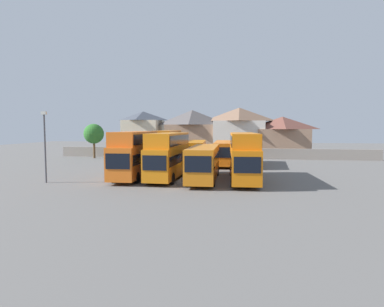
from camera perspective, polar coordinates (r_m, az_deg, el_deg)
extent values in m
plane|color=#605E5B|center=(51.44, 2.63, -1.46)|extent=(140.00, 140.00, 0.00)
cube|color=gray|center=(57.53, 3.32, 0.07)|extent=(56.00, 0.50, 1.80)
cube|color=orange|center=(35.17, -9.96, -1.12)|extent=(2.91, 10.43, 3.15)
cube|color=black|center=(30.23, -12.87, -1.35)|extent=(2.27, 0.15, 1.42)
cube|color=black|center=(35.13, -9.97, -0.50)|extent=(2.93, 9.60, 0.99)
cube|color=orange|center=(35.27, -9.89, 2.63)|extent=(2.84, 9.91, 1.43)
cube|color=black|center=(35.27, -9.89, 2.63)|extent=(2.92, 9.39, 1.00)
cylinder|color=black|center=(31.95, -9.59, -4.17)|extent=(0.34, 1.11, 1.10)
cylinder|color=black|center=(32.70, -13.58, -4.03)|extent=(0.34, 1.11, 1.10)
cylinder|color=black|center=(38.08, -6.81, -2.75)|extent=(0.34, 1.11, 1.10)
cylinder|color=black|center=(38.71, -10.22, -2.67)|extent=(0.34, 1.11, 1.10)
cube|color=orange|center=(34.13, -4.16, -1.36)|extent=(2.65, 10.19, 2.99)
cube|color=black|center=(29.21, -6.59, -1.66)|extent=(2.20, 0.11, 1.35)
cube|color=black|center=(34.10, -4.17, -0.76)|extent=(2.68, 9.37, 0.94)
cube|color=orange|center=(34.23, -4.08, 2.38)|extent=(2.59, 9.68, 1.45)
cube|color=black|center=(34.23, -4.08, 2.38)|extent=(2.67, 9.17, 1.02)
cylinder|color=black|center=(31.00, -3.49, -4.38)|extent=(0.32, 1.10, 1.10)
cylinder|color=black|center=(31.60, -7.56, -4.24)|extent=(0.32, 1.10, 1.10)
cylinder|color=black|center=(37.09, -1.24, -2.91)|extent=(0.32, 1.10, 1.10)
cylinder|color=black|center=(37.59, -4.69, -2.82)|extent=(0.32, 1.10, 1.10)
cube|color=orange|center=(33.06, 2.08, -1.45)|extent=(2.95, 11.21, 3.09)
cube|color=black|center=(27.49, 1.04, -1.88)|extent=(2.29, 0.15, 1.39)
cube|color=black|center=(33.03, 2.08, -0.81)|extent=(2.96, 10.32, 0.97)
cylinder|color=black|center=(29.74, 3.77, -4.76)|extent=(0.33, 1.11, 1.10)
cylinder|color=black|center=(29.97, -0.81, -4.68)|extent=(0.33, 1.11, 1.10)
cylinder|color=black|center=(36.56, 4.42, -3.03)|extent=(0.33, 1.11, 1.10)
cylinder|color=black|center=(36.75, 0.70, -2.98)|extent=(0.33, 1.11, 1.10)
cube|color=orange|center=(33.31, 8.99, -1.51)|extent=(3.18, 11.65, 3.04)
cube|color=black|center=(27.54, 9.63, -2.00)|extent=(2.26, 0.20, 1.37)
cube|color=black|center=(33.28, 9.00, -0.88)|extent=(3.17, 10.73, 0.96)
cube|color=orange|center=(33.44, 9.01, 2.34)|extent=(3.10, 11.07, 1.41)
cube|color=black|center=(33.44, 9.01, 2.34)|extent=(3.16, 10.50, 0.99)
cylinder|color=black|center=(30.05, 11.57, -4.75)|extent=(0.36, 1.11, 1.10)
cylinder|color=black|center=(29.90, 7.06, -4.73)|extent=(0.36, 1.11, 1.10)
cylinder|color=black|center=(37.09, 10.49, -2.99)|extent=(0.36, 1.11, 1.10)
cylinder|color=black|center=(36.97, 6.84, -2.96)|extent=(0.36, 1.11, 1.10)
cube|color=orange|center=(48.62, -4.22, 0.33)|extent=(2.93, 11.25, 2.90)
cube|color=black|center=(43.12, -5.60, 0.25)|extent=(2.15, 0.18, 1.31)
cube|color=black|center=(48.60, -4.22, 0.74)|extent=(2.93, 10.36, 0.91)
cube|color=orange|center=(48.78, -4.17, 3.04)|extent=(2.86, 10.69, 1.69)
cube|color=black|center=(48.78, -4.17, 3.04)|extent=(2.92, 10.14, 1.18)
cylinder|color=black|center=(45.14, -3.62, -1.59)|extent=(0.35, 1.11, 1.10)
cylinder|color=black|center=(45.59, -6.40, -1.55)|extent=(0.35, 1.11, 1.10)
cylinder|color=black|center=(51.93, -2.29, -0.79)|extent=(0.35, 1.11, 1.10)
cylinder|color=black|center=(52.32, -4.71, -0.77)|extent=(0.35, 1.11, 1.10)
cube|color=orange|center=(47.85, 0.65, 0.35)|extent=(3.42, 11.32, 3.03)
cube|color=black|center=(42.25, 0.13, 0.29)|extent=(2.26, 0.25, 1.36)
cube|color=black|center=(47.82, 0.65, 0.78)|extent=(3.39, 10.43, 0.95)
cylinder|color=black|center=(44.46, 1.86, -1.68)|extent=(0.38, 1.12, 1.10)
cylinder|color=black|center=(44.63, -1.17, -1.66)|extent=(0.38, 1.12, 1.10)
cylinder|color=black|center=(51.33, 2.24, -0.85)|extent=(0.38, 1.12, 1.10)
cylinder|color=black|center=(51.48, -0.39, -0.84)|extent=(0.38, 1.12, 1.10)
cube|color=orange|center=(47.58, 5.56, 0.28)|extent=(2.90, 11.94, 2.99)
cube|color=black|center=(41.62, 5.34, 0.17)|extent=(2.20, 0.15, 1.34)
cube|color=black|center=(47.56, 5.56, 0.71)|extent=(2.91, 11.00, 0.94)
cylinder|color=black|center=(44.02, 6.91, -1.77)|extent=(0.34, 1.11, 1.10)
cylinder|color=black|center=(44.09, 3.92, -1.74)|extent=(0.34, 1.11, 1.10)
cylinder|color=black|center=(51.34, 6.94, -0.88)|extent=(0.34, 1.11, 1.10)
cylinder|color=black|center=(51.40, 4.38, -0.86)|extent=(0.34, 1.11, 1.10)
cube|color=orange|center=(47.19, 9.36, 0.21)|extent=(3.43, 11.15, 3.00)
cube|color=black|center=(41.68, 8.83, 0.15)|extent=(2.28, 0.25, 1.35)
cube|color=black|center=(47.16, 9.37, 0.65)|extent=(3.40, 10.28, 0.94)
cylinder|color=black|center=(43.85, 10.58, -1.84)|extent=(0.38, 1.12, 1.10)
cylinder|color=black|center=(44.03, 7.48, -1.78)|extent=(0.38, 1.12, 1.10)
cylinder|color=black|center=(50.62, 10.97, -1.01)|extent=(0.38, 1.12, 1.10)
cylinder|color=black|center=(50.78, 8.28, -0.96)|extent=(0.38, 1.12, 1.10)
cube|color=beige|center=(69.84, -8.49, 2.91)|extent=(7.40, 6.99, 6.92)
pyramid|color=#3D424C|center=(69.86, -8.53, 6.52)|extent=(7.77, 7.34, 1.87)
cube|color=#9E7A60|center=(66.69, 0.04, 2.48)|extent=(10.16, 6.32, 5.98)
pyramid|color=#514C4C|center=(66.68, 0.04, 6.33)|extent=(10.67, 6.63, 2.96)
cube|color=silver|center=(66.09, 8.21, 2.73)|extent=(9.79, 7.76, 6.72)
pyramid|color=brown|center=(66.12, 8.26, 6.79)|extent=(10.28, 8.15, 2.64)
cube|color=#9E7A60|center=(66.42, 15.43, 1.93)|extent=(9.69, 7.95, 5.11)
pyramid|color=brown|center=(66.37, 15.50, 5.18)|extent=(10.18, 8.35, 2.41)
cylinder|color=brown|center=(60.17, -16.70, 0.69)|extent=(0.39, 0.39, 3.09)
sphere|color=#2D6B28|center=(60.06, -16.76, 3.33)|extent=(3.49, 3.49, 3.49)
cylinder|color=#4C4C51|center=(34.59, -24.26, 0.74)|extent=(0.16, 0.16, 6.60)
cube|color=beige|center=(34.56, -24.44, 6.45)|extent=(0.50, 0.24, 0.30)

